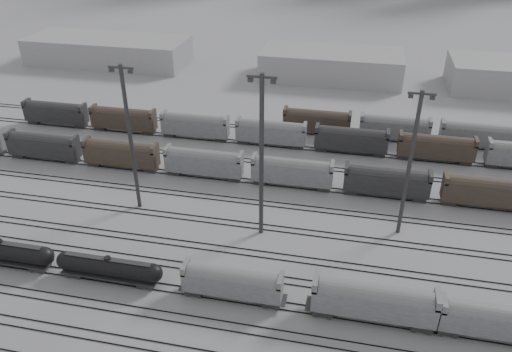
% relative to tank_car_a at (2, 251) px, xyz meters
% --- Properties ---
extents(ground, '(900.00, 900.00, 0.00)m').
position_rel_tank_car_a_xyz_m(ground, '(30.26, -1.00, -2.38)').
color(ground, '#AEAEB3').
rests_on(ground, ground).
extents(tracks, '(220.00, 71.50, 0.16)m').
position_rel_tank_car_a_xyz_m(tracks, '(30.26, 16.50, -2.30)').
color(tracks, black).
rests_on(tracks, ground).
extents(tank_car_a, '(16.65, 2.78, 4.12)m').
position_rel_tank_car_a_xyz_m(tank_car_a, '(0.00, 0.00, 0.00)').
color(tank_car_a, black).
rests_on(tank_car_a, ground).
extents(tank_car_b, '(15.87, 2.65, 3.92)m').
position_rel_tank_car_a_xyz_m(tank_car_b, '(16.98, 0.00, -0.11)').
color(tank_car_b, black).
rests_on(tank_car_b, ground).
extents(hopper_car_a, '(13.56, 2.70, 4.85)m').
position_rel_tank_car_a_xyz_m(hopper_car_a, '(34.85, -0.00, 0.62)').
color(hopper_car_a, black).
rests_on(hopper_car_a, ground).
extents(hopper_car_b, '(15.62, 3.10, 5.59)m').
position_rel_tank_car_a_xyz_m(hopper_car_b, '(53.29, 0.00, 1.07)').
color(hopper_car_b, black).
rests_on(hopper_car_b, ground).
extents(hopper_car_c, '(14.18, 2.82, 5.07)m').
position_rel_tank_car_a_xyz_m(hopper_car_c, '(68.27, 0.00, 0.75)').
color(hopper_car_c, black).
rests_on(hopper_car_c, ground).
extents(light_mast_b, '(4.08, 0.65, 25.51)m').
position_rel_tank_car_a_xyz_m(light_mast_b, '(13.22, 18.61, 11.15)').
color(light_mast_b, '#363639').
rests_on(light_mast_b, ground).
extents(light_mast_c, '(4.27, 0.68, 26.66)m').
position_rel_tank_car_a_xyz_m(light_mast_c, '(35.57, 15.59, 11.76)').
color(light_mast_c, '#363639').
rests_on(light_mast_c, ground).
extents(light_mast_d, '(3.87, 0.62, 24.19)m').
position_rel_tank_car_a_xyz_m(light_mast_d, '(57.30, 20.32, 10.45)').
color(light_mast_d, '#363639').
rests_on(light_mast_d, ground).
extents(bg_string_near, '(151.00, 3.00, 5.60)m').
position_rel_tank_car_a_xyz_m(bg_string_near, '(38.26, 31.00, 0.42)').
color(bg_string_near, gray).
rests_on(bg_string_near, ground).
extents(bg_string_mid, '(151.00, 3.00, 5.60)m').
position_rel_tank_car_a_xyz_m(bg_string_mid, '(48.26, 47.00, 0.42)').
color(bg_string_mid, black).
rests_on(bg_string_mid, ground).
extents(bg_string_far, '(66.00, 3.00, 5.60)m').
position_rel_tank_car_a_xyz_m(bg_string_far, '(65.76, 55.00, 0.42)').
color(bg_string_far, '#46372C').
rests_on(bg_string_far, ground).
extents(warehouse_left, '(50.00, 18.00, 8.00)m').
position_rel_tank_car_a_xyz_m(warehouse_left, '(-29.74, 94.00, 1.62)').
color(warehouse_left, '#AFAFB2').
rests_on(warehouse_left, ground).
extents(warehouse_mid, '(40.00, 18.00, 8.00)m').
position_rel_tank_car_a_xyz_m(warehouse_mid, '(40.26, 94.00, 1.62)').
color(warehouse_mid, '#AFAFB2').
rests_on(warehouse_mid, ground).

